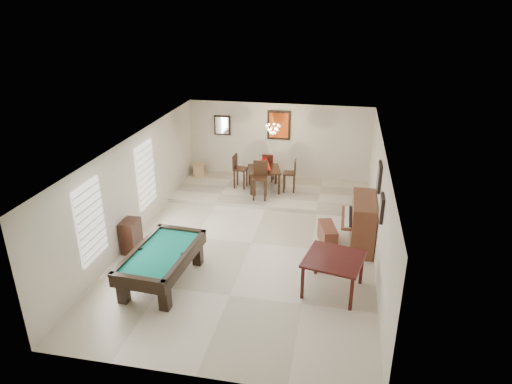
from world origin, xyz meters
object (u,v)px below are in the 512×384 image
(apothecary_chest, at_px, (131,236))
(flower_vase, at_px, (264,161))
(dining_table, at_px, (264,177))
(dining_chair_south, at_px, (260,181))
(dining_chair_north, at_px, (268,167))
(chandelier, at_px, (273,126))
(piano_bench, at_px, (328,235))
(dining_chair_east, at_px, (289,176))
(pool_table, at_px, (163,267))
(corner_bench, at_px, (199,170))
(square_table, at_px, (333,274))
(dining_chair_west, at_px, (241,171))
(upright_piano, at_px, (357,222))

(apothecary_chest, distance_m, flower_vase, 4.92)
(flower_vase, bearing_deg, dining_table, 0.00)
(dining_table, xyz_separation_m, dining_chair_south, (0.00, -0.75, 0.17))
(dining_chair_south, height_order, dining_chair_north, dining_chair_south)
(dining_chair_south, height_order, chandelier, chandelier)
(piano_bench, height_order, dining_chair_east, dining_chair_east)
(pool_table, height_order, dining_chair_north, dining_chair_north)
(dining_chair_north, xyz_separation_m, corner_bench, (-2.40, 0.05, -0.28))
(square_table, relative_size, dining_chair_west, 1.07)
(dining_chair_east, xyz_separation_m, corner_bench, (-3.18, 0.79, -0.31))
(piano_bench, bearing_deg, dining_chair_south, 134.83)
(apothecary_chest, bearing_deg, upright_piano, 14.10)
(piano_bench, distance_m, corner_bench, 5.84)
(square_table, distance_m, dining_table, 5.44)
(apothecary_chest, bearing_deg, dining_chair_east, 51.69)
(apothecary_chest, height_order, corner_bench, apothecary_chest)
(dining_chair_north, xyz_separation_m, dining_chair_east, (0.79, -0.74, 0.03))
(dining_chair_north, distance_m, corner_bench, 2.41)
(square_table, bearing_deg, chandelier, 113.12)
(dining_table, xyz_separation_m, dining_chair_west, (-0.76, 0.03, 0.13))
(pool_table, distance_m, upright_piano, 4.78)
(pool_table, xyz_separation_m, dining_chair_west, (0.51, 5.31, 0.29))
(pool_table, height_order, dining_chair_west, dining_chair_west)
(dining_chair_east, bearing_deg, dining_chair_west, -94.30)
(corner_bench, bearing_deg, pool_table, -79.63)
(pool_table, relative_size, dining_chair_north, 2.30)
(pool_table, distance_m, piano_bench, 4.16)
(apothecary_chest, xyz_separation_m, dining_chair_north, (2.53, 4.94, 0.19))
(pool_table, bearing_deg, chandelier, 77.52)
(pool_table, xyz_separation_m, chandelier, (1.54, 5.22, 1.83))
(square_table, height_order, upright_piano, upright_piano)
(piano_bench, bearing_deg, flower_vase, 126.43)
(dining_chair_east, height_order, chandelier, chandelier)
(upright_piano, xyz_separation_m, dining_table, (-2.82, 2.84, -0.10))
(upright_piano, height_order, apothecary_chest, upright_piano)
(piano_bench, height_order, corner_bench, corner_bench)
(pool_table, relative_size, chandelier, 3.66)
(dining_table, bearing_deg, square_table, -64.57)
(piano_bench, xyz_separation_m, apothecary_chest, (-4.65, -1.29, 0.16))
(piano_bench, distance_m, dining_table, 3.61)
(flower_vase, distance_m, dining_chair_north, 0.89)
(square_table, distance_m, dining_chair_south, 4.78)
(dining_chair_east, bearing_deg, dining_chair_north, -137.13)
(square_table, height_order, apothecary_chest, apothecary_chest)
(upright_piano, distance_m, dining_chair_east, 3.50)
(square_table, bearing_deg, upright_piano, 76.79)
(upright_piano, distance_m, dining_chair_north, 4.56)
(piano_bench, height_order, dining_chair_west, dining_chair_west)
(pool_table, relative_size, upright_piano, 1.46)
(pool_table, bearing_deg, apothecary_chest, 142.35)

